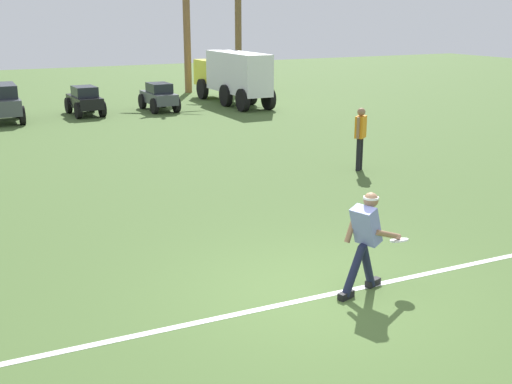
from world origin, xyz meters
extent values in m
plane|color=#47632E|center=(0.00, 0.00, 0.00)|extent=(80.00, 80.00, 0.00)
cube|color=white|center=(0.00, -0.15, 0.00)|extent=(22.77, 0.71, 0.01)
cylinder|color=#191E38|center=(0.70, -0.22, 0.36)|extent=(0.37, 0.21, 0.72)
cube|color=black|center=(0.86, -0.18, 0.05)|extent=(0.28, 0.17, 0.10)
cylinder|color=#191E38|center=(0.41, -0.31, 0.36)|extent=(0.46, 0.24, 0.69)
cube|color=black|center=(0.26, -0.36, 0.05)|extent=(0.28, 0.17, 0.10)
cube|color=#7A84C6|center=(0.63, -0.25, 0.98)|extent=(0.44, 0.43, 0.58)
sphere|color=#936B4C|center=(0.71, -0.22, 1.33)|extent=(0.26, 0.26, 0.21)
cylinder|color=white|center=(0.71, -0.22, 1.36)|extent=(0.27, 0.27, 0.03)
cylinder|color=#936B4C|center=(0.95, -0.34, 0.82)|extent=(0.57, 0.24, 0.27)
cylinder|color=#936B4C|center=(0.52, -0.07, 0.94)|extent=(0.29, 0.16, 0.49)
cylinder|color=white|center=(1.20, -0.28, 0.68)|extent=(0.29, 0.28, 0.08)
cylinder|color=black|center=(4.76, 5.65, 0.41)|extent=(0.15, 0.15, 0.82)
cylinder|color=black|center=(4.90, 5.76, 0.41)|extent=(0.15, 0.15, 0.82)
cube|color=orange|center=(4.83, 5.70, 1.09)|extent=(0.39, 0.36, 0.54)
cylinder|color=#936B4C|center=(4.66, 5.58, 1.10)|extent=(0.10, 0.10, 0.52)
cylinder|color=#936B4C|center=(5.00, 5.83, 1.10)|extent=(0.10, 0.10, 0.52)
sphere|color=#936B4C|center=(4.83, 5.70, 1.46)|extent=(0.28, 0.28, 0.20)
cube|color=#474C51|center=(-2.21, 17.40, 0.60)|extent=(1.03, 2.43, 0.55)
cube|color=#1E232B|center=(-2.20, 17.55, 1.11)|extent=(0.89, 1.82, 0.46)
cylinder|color=black|center=(-1.70, 18.22, 0.33)|extent=(0.20, 0.66, 0.66)
cylinder|color=black|center=(-1.75, 16.55, 0.33)|extent=(0.20, 0.66, 0.66)
cube|color=black|center=(0.70, 17.76, 0.51)|extent=(0.97, 2.23, 0.42)
cube|color=#1E232B|center=(0.70, 17.66, 0.91)|extent=(0.83, 1.13, 0.38)
cylinder|color=black|center=(0.22, 18.51, 0.30)|extent=(0.20, 0.61, 0.60)
cylinder|color=black|center=(1.12, 18.54, 0.30)|extent=(0.20, 0.61, 0.60)
cylinder|color=black|center=(0.28, 16.97, 0.30)|extent=(0.20, 0.61, 0.60)
cylinder|color=black|center=(1.18, 17.00, 0.30)|extent=(0.20, 0.61, 0.60)
cube|color=#474C51|center=(3.60, 17.59, 0.51)|extent=(0.91, 2.20, 0.42)
cube|color=#1E232B|center=(3.60, 17.49, 0.91)|extent=(0.80, 1.10, 0.38)
cylinder|color=black|center=(3.15, 18.36, 0.30)|extent=(0.18, 0.60, 0.60)
cylinder|color=black|center=(4.05, 18.36, 0.30)|extent=(0.18, 0.60, 0.60)
cylinder|color=black|center=(3.16, 16.82, 0.30)|extent=(0.18, 0.60, 0.60)
cylinder|color=black|center=(4.06, 16.82, 0.30)|extent=(0.18, 0.60, 0.60)
cube|color=yellow|center=(7.07, 20.39, 1.12)|extent=(1.06, 1.71, 1.15)
cube|color=white|center=(7.05, 17.44, 1.38)|extent=(1.18, 4.21, 1.65)
cylinder|color=black|center=(6.49, 20.05, 0.45)|extent=(0.25, 0.90, 0.90)
cylinder|color=black|center=(7.64, 20.04, 0.45)|extent=(0.25, 0.90, 0.90)
cylinder|color=black|center=(6.47, 17.44, 0.45)|extent=(0.25, 0.90, 0.90)
cylinder|color=black|center=(7.62, 17.43, 0.45)|extent=(0.25, 0.90, 0.90)
cylinder|color=black|center=(6.46, 15.79, 0.45)|extent=(0.25, 0.90, 0.90)
cylinder|color=black|center=(7.61, 15.78, 0.45)|extent=(0.25, 0.90, 0.90)
cylinder|color=brown|center=(6.80, 22.62, 3.35)|extent=(0.34, 0.34, 6.71)
cylinder|color=brown|center=(9.76, 23.13, 3.16)|extent=(0.33, 0.33, 6.32)
camera|label=1|loc=(-4.53, -7.05, 3.83)|focal=45.00mm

